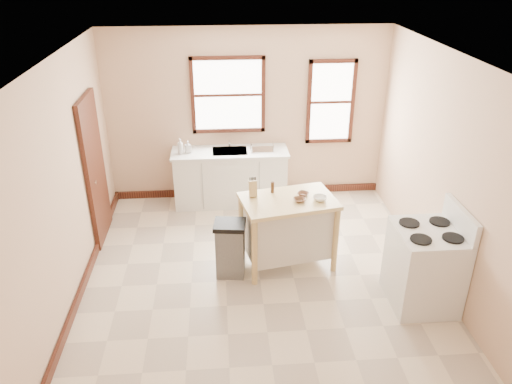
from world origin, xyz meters
The scene contains 23 objects.
floor centered at (0.00, 0.00, 0.00)m, with size 5.00×5.00×0.00m, color #B9A892.
ceiling centered at (0.00, 0.00, 2.80)m, with size 5.00×5.00×0.00m, color white.
wall_back centered at (0.00, 2.50, 1.40)m, with size 4.50×0.04×2.80m, color tan.
wall_left centered at (-2.25, 0.00, 1.40)m, with size 0.04×5.00×2.80m, color tan.
wall_right centered at (2.25, 0.00, 1.40)m, with size 0.04×5.00×2.80m, color tan.
window_main centered at (-0.30, 2.48, 1.75)m, with size 1.17×0.06×1.22m, color black, non-canonical shape.
window_side centered at (1.35, 2.48, 1.60)m, with size 0.77×0.06×1.37m, color black, non-canonical shape.
door_left centered at (-2.21, 1.30, 1.05)m, with size 0.06×0.90×2.10m, color black.
baseboard_back centered at (0.00, 2.47, 0.06)m, with size 4.50×0.04×0.12m, color black.
baseboard_left centered at (-2.22, 0.00, 0.06)m, with size 0.04×5.00×0.12m, color black.
sink_counter centered at (-0.30, 2.20, 0.46)m, with size 1.86×0.62×0.92m, color silver, non-canonical shape.
faucet centered at (-0.30, 2.38, 1.03)m, with size 0.03×0.03×0.22m, color silver.
soap_bottle_a centered at (-1.07, 2.14, 1.04)m, with size 0.10×0.10×0.25m, color #B2B2B2.
soap_bottle_b centered at (-0.96, 2.18, 1.02)m, with size 0.09×0.09×0.19m, color #B2B2B2.
dish_rack centered at (0.22, 2.19, 0.97)m, with size 0.37×0.28×0.09m, color silver, non-canonical shape.
kitchen_island centered at (0.39, 0.35, 0.48)m, with size 1.18×0.75×0.97m, color #E0C883, non-canonical shape.
knife_block centered at (-0.05, 0.48, 1.07)m, with size 0.10×0.10×0.20m, color tan, non-canonical shape.
pepper_grinder centered at (0.21, 0.56, 1.04)m, with size 0.04×0.04×0.15m, color #3E2410.
bowl_a centered at (0.52, 0.29, 0.99)m, with size 0.16×0.16×0.04m, color brown.
bowl_b centered at (0.59, 0.45, 0.99)m, with size 0.14×0.14×0.04m, color brown.
bowl_c centered at (0.78, 0.30, 1.00)m, with size 0.18×0.18×0.06m, color white.
trash_bin centered at (-0.37, 0.16, 0.38)m, with size 0.39×0.33×0.77m, color #60605E, non-canonical shape.
gas_stove centered at (1.88, -0.56, 0.62)m, with size 0.78×0.80×1.25m, color silver, non-canonical shape.
Camera 1 is at (-0.46, -5.23, 3.87)m, focal length 35.00 mm.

